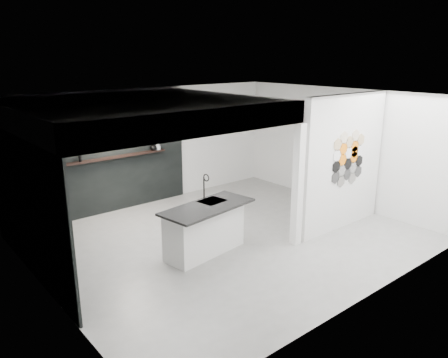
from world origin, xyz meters
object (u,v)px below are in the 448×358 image
partition_panel (344,163)px  glass_bowl (158,148)px  kitchen_island (205,228)px  wall_basin (47,226)px  glass_vase (158,147)px  stockpot (50,162)px  kettle (153,148)px  utensil_cup (58,163)px  bottle_dark (80,158)px

partition_panel → glass_bowl: bearing=118.2°
kitchen_island → wall_basin: bearing=149.6°
glass_vase → glass_bowl: bearing=0.0°
kitchen_island → glass_vase: size_ratio=14.05×
wall_basin → stockpot: bearing=68.6°
glass_bowl → kettle: bearing=180.0°
wall_basin → utensil_cup: bearing=64.6°
kitchen_island → kettle: bearing=67.3°
kettle → glass_bowl: kettle is taller
stockpot → glass_vase: size_ratio=1.68×
wall_basin → kitchen_island: kitchen_island is taller
kitchen_island → bottle_dark: (-1.02, 3.07, 0.92)m
kettle → utensil_cup: kettle is taller
glass_vase → utensil_cup: size_ratio=1.47×
kettle → utensil_cup: (-2.28, 0.00, -0.03)m
glass_vase → stockpot: bearing=180.0°
partition_panel → glass_bowl: (-2.08, 3.87, -0.03)m
partition_panel → wall_basin: 5.78m
kitchen_island → glass_bowl: bearing=65.0°
stockpot → kettle: size_ratio=1.35×
utensil_cup → partition_panel: bearing=-40.7°
glass_bowl → bottle_dark: bearing=180.0°
bottle_dark → glass_bowl: bearing=0.0°
glass_bowl → bottle_dark: size_ratio=0.78×
kettle → glass_vase: bearing=-20.4°
kitchen_island → partition_panel: bearing=-23.1°
stockpot → bottle_dark: size_ratio=1.36×
glass_vase → utensil_cup: (-2.41, 0.00, -0.02)m
kitchen_island → kettle: (0.79, 3.07, 0.91)m
bottle_dark → wall_basin: bearing=-125.0°
wall_basin → kitchen_island: bearing=-22.1°
bottle_dark → utensil_cup: bearing=180.0°
stockpot → glass_bowl: 2.58m
partition_panel → kitchen_island: partition_panel is taller
stockpot → glass_vase: bearing=0.0°
wall_basin → glass_vase: (3.39, 2.07, 0.54)m
wall_basin → glass_bowl: size_ratio=4.69×
bottle_dark → glass_vase: bearing=0.0°
glass_bowl → bottle_dark: (-1.95, 0.00, 0.04)m
kitchen_island → stockpot: size_ratio=8.34×
kitchen_island → stockpot: 3.61m
glass_vase → bottle_dark: bearing=180.0°
kitchen_island → utensil_cup: size_ratio=20.62×
stockpot → utensil_cup: (0.17, 0.00, -0.05)m
wall_basin → utensil_cup: (0.98, 2.07, 0.52)m
kettle → glass_bowl: 0.14m
utensil_cup → kettle: bearing=0.0°
stockpot → kettle: (2.44, 0.00, -0.02)m
glass_bowl → glass_vase: size_ratio=0.97×
partition_panel → kettle: bearing=119.8°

